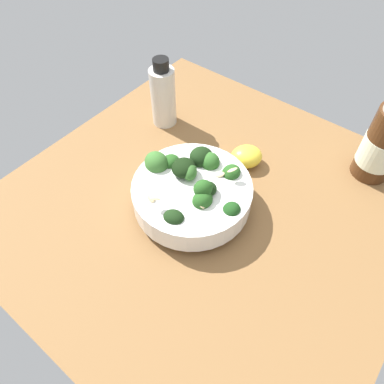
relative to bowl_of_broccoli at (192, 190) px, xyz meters
The scene contains 5 objects.
ground_plane 6.39cm from the bowl_of_broccoli, 48.96° to the left, with size 68.92×68.92×3.21cm, color brown.
bowl_of_broccoli is the anchor object (origin of this frame).
lemon_wedge 14.76cm from the bowl_of_broccoli, 83.75° to the left, with size 6.11×5.23×3.94cm, color yellow.
bottle_tall 35.26cm from the bowl_of_broccoli, 51.26° to the left, with size 7.06×7.06×16.73cm.
bottle_short 24.02cm from the bowl_of_broccoli, 142.61° to the left, with size 5.15×5.15×14.92cm.
Camera 1 is at (22.10, -33.01, 51.52)cm, focal length 33.60 mm.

